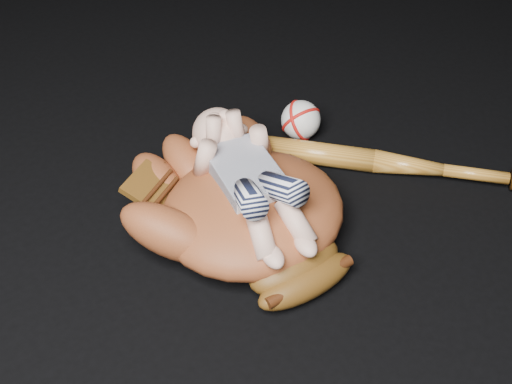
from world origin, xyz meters
TOP-DOWN VIEW (x-y plane):
  - baseball_glove at (0.03, 0.01)m, footprint 0.44×0.50m
  - newborn_baby at (0.03, 0.01)m, footprint 0.24×0.39m
  - baseball_bat at (0.35, -0.02)m, footprint 0.38×0.42m
  - baseball at (0.28, 0.18)m, footprint 0.10×0.10m

SIDE VIEW (x-z plane):
  - baseball_bat at x=0.35m, z-range 0.00..0.05m
  - baseball at x=0.28m, z-range 0.00..0.08m
  - baseball_glove at x=0.03m, z-range 0.00..0.15m
  - newborn_baby at x=0.03m, z-range 0.05..0.20m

